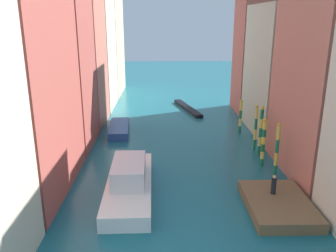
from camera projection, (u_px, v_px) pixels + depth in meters
ground_plane at (177, 137)px, 40.11m from camera, size 154.00×154.00×0.00m
building_left_1 at (15, 93)px, 25.66m from camera, size 7.05×12.04×15.52m
building_left_2 at (55, 67)px, 35.18m from camera, size 7.05×7.71×16.81m
building_left_3 at (74, 53)px, 42.94m from camera, size 7.05×8.23×18.14m
building_left_4 at (89, 41)px, 51.52m from camera, size 7.05×9.56×19.78m
building_left_5 at (101, 33)px, 61.82m from camera, size 7.05×11.84×21.37m
building_right_1 at (335, 74)px, 28.49m from camera, size 7.05×11.53×17.46m
building_right_2 at (285, 68)px, 40.14m from camera, size 7.05×11.68×15.22m
building_right_3 at (263, 35)px, 48.64m from camera, size 7.05×7.45×21.71m
waterfront_dock at (278, 205)px, 24.74m from camera, size 4.40×6.35×0.79m
person_on_dock at (274, 185)px, 25.26m from camera, size 0.36×0.36×1.48m
mooring_pole_0 at (277, 150)px, 29.09m from camera, size 0.33×0.33×4.93m
mooring_pole_1 at (263, 142)px, 31.67m from camera, size 0.39×0.39×4.57m
mooring_pole_2 at (261, 130)px, 34.23m from camera, size 0.37×0.37×5.00m
mooring_pole_3 at (256, 127)px, 35.54m from camera, size 0.31×0.31×4.79m
mooring_pole_4 at (240, 116)px, 40.82m from camera, size 0.36×0.36×4.10m
vaporetto_white at (129, 182)px, 27.00m from camera, size 3.69×11.05×2.64m
gondola_black at (187, 108)px, 52.28m from camera, size 3.65×10.04×0.50m
motorboat_0 at (119, 129)px, 41.78m from camera, size 2.72×7.01×0.90m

